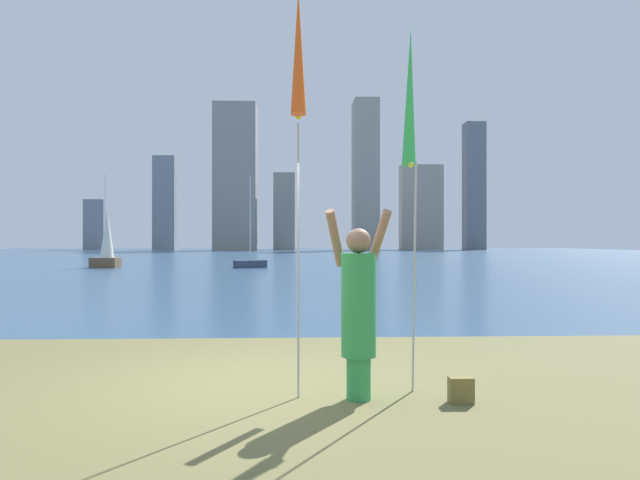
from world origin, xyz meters
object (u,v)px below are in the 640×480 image
(person, at_px, (359,306))
(sailboat_2, at_px, (106,243))
(bag, at_px, (461,390))
(kite_flag_left, at_px, (298,61))
(sailboat_5, at_px, (250,263))
(kite_flag_right, at_px, (410,104))

(person, relative_size, sailboat_2, 0.35)
(person, distance_m, bag, 1.34)
(kite_flag_left, distance_m, sailboat_5, 29.81)
(person, relative_size, bag, 7.54)
(bag, xyz_separation_m, sailboat_2, (-13.31, 29.96, 1.39))
(person, height_order, bag, person)
(kite_flag_left, bearing_deg, bag, -4.45)
(sailboat_2, height_order, sailboat_5, sailboat_2)
(bag, relative_size, sailboat_5, 0.05)
(sailboat_2, bearing_deg, person, -67.58)
(bag, height_order, sailboat_2, sailboat_2)
(bag, relative_size, sailboat_2, 0.05)
(person, bearing_deg, kite_flag_left, -162.30)
(bag, bearing_deg, kite_flag_left, 175.55)
(kite_flag_right, bearing_deg, person, -144.95)
(person, distance_m, sailboat_2, 32.22)
(sailboat_2, bearing_deg, kite_flag_right, -66.25)
(bag, bearing_deg, kite_flag_right, 122.63)
(person, distance_m, kite_flag_right, 2.35)
(bag, bearing_deg, person, 169.87)
(kite_flag_right, bearing_deg, bag, -57.37)
(sailboat_5, bearing_deg, kite_flag_right, -81.93)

